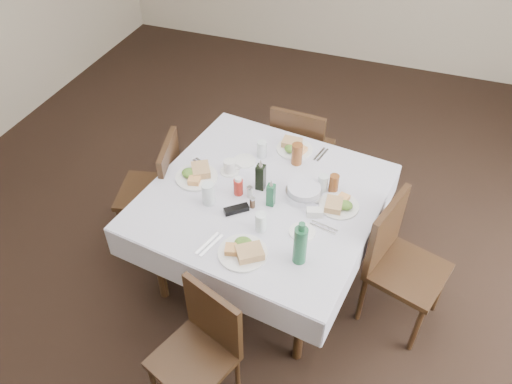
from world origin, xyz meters
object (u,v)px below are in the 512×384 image
oil_cruet_dark (261,176)px  ketchup_bottle (238,186)px  dining_table (263,203)px  chair_south (202,343)px  water_n (262,149)px  green_bottle (300,245)px  chair_west (159,185)px  coffee_mug (230,167)px  water_w (208,194)px  water_s (261,222)px  water_e (323,183)px  bread_basket (304,191)px  oil_cruet_green (271,194)px  chair_east (397,257)px  chair_north (300,148)px

oil_cruet_dark → ketchup_bottle: (-0.11, -0.10, -0.04)m
dining_table → chair_south: (-0.01, -0.95, -0.21)m
chair_south → water_n: 1.37m
water_n → green_bottle: bearing=-58.0°
dining_table → chair_west: (-0.84, 0.09, -0.18)m
green_bottle → coffee_mug: bearing=138.4°
water_w → coffee_mug: size_ratio=1.05×
chair_south → oil_cruet_dark: size_ratio=3.58×
chair_south → green_bottle: green_bottle is taller
chair_west → water_s: bearing=-22.6°
water_n → water_e: water_n is taller
ketchup_bottle → green_bottle: bearing=-37.5°
chair_west → bread_basket: bearing=-0.8°
water_n → oil_cruet_dark: size_ratio=0.53×
water_s → oil_cruet_green: bearing=93.8°
ketchup_bottle → dining_table: bearing=16.1°
oil_cruet_dark → ketchup_bottle: bearing=-139.4°
water_n → water_w: size_ratio=0.83×
water_s → water_w: (-0.38, 0.11, 0.01)m
water_w → green_bottle: (0.66, -0.26, 0.05)m
chair_east → green_bottle: 0.77m
water_w → oil_cruet_dark: oil_cruet_dark is taller
chair_south → chair_east: chair_east is taller
chair_north → oil_cruet_green: (0.07, -0.94, 0.33)m
water_n → water_s: 0.70m
chair_north → chair_east: chair_east is taller
green_bottle → water_n: bearing=122.0°
water_s → coffee_mug: water_s is taller
chair_west → water_n: bearing=21.7°
chair_south → water_e: (0.36, 1.12, 0.35)m
chair_north → chair_south: bearing=-90.5°
chair_south → water_s: 0.75m
water_n → green_bottle: green_bottle is taller
bread_basket → coffee_mug: size_ratio=1.66×
water_s → chair_north: bearing=94.2°
oil_cruet_dark → green_bottle: bearing=-50.8°
green_bottle → water_s: bearing=151.8°
chair_east → oil_cruet_green: oil_cruet_green is taller
chair_south → chair_north: bearing=89.5°
chair_west → ketchup_bottle: size_ratio=6.83×
water_e → oil_cruet_dark: bearing=-162.9°
chair_east → bread_basket: chair_east is taller
water_w → water_n: bearing=74.5°
bread_basket → coffee_mug: 0.53m
dining_table → water_s: water_s is taller
water_e → water_w: size_ratio=0.80×
chair_north → oil_cruet_green: bearing=-85.7°
green_bottle → chair_east: bearing=39.3°
chair_east → ketchup_bottle: chair_east is taller
water_e → chair_south: bearing=-107.6°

